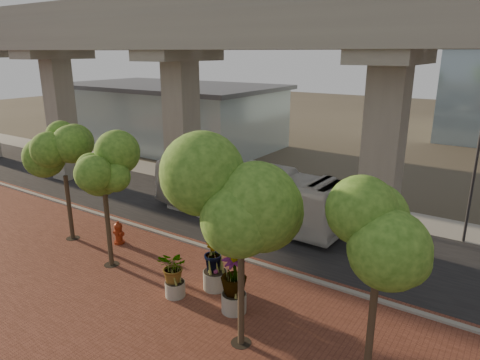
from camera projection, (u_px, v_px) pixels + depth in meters
The scene contains 18 objects.
ground at pixel (247, 241), 22.41m from camera, with size 160.00×160.00×0.00m, color #3E392D.
brick_plaza at pixel (132, 315), 16.03m from camera, with size 70.00×13.00×0.06m, color brown.
asphalt_road at pixel (266, 228), 24.00m from camera, with size 90.00×8.00×0.04m, color black.
curb_strip at pixel (225, 254), 20.80m from camera, with size 70.00×0.25×0.16m, color gray.
far_sidewalk at pixel (308, 200), 28.38m from camera, with size 90.00×3.00×0.06m, color gray.
transit_viaduct at pixel (269, 97), 21.91m from camera, with size 72.00×5.60×12.40m.
station_pavilion at pixel (170, 114), 44.86m from camera, with size 23.00×13.00×6.30m.
transit_bus at pixel (244, 193), 24.68m from camera, with size 2.80×11.94×3.33m, color silver.
fire_hydrant at pixel (119, 233), 21.82m from camera, with size 0.60×0.54×1.19m.
planter_front at pixel (174, 269), 16.90m from camera, with size 1.79×1.79×1.97m.
planter_right at pixel (234, 276), 15.80m from camera, with size 2.32×2.32×2.48m.
planter_left at pixel (215, 256), 17.38m from camera, with size 2.21×2.21×2.43m.
street_tree_far_west at pixel (63, 156), 21.28m from camera, with size 3.55×3.55×6.10m.
street_tree_near_west at pixel (103, 169), 18.45m from camera, with size 3.03×3.03×6.01m.
street_tree_near_east at pixel (241, 194), 12.93m from camera, with size 4.08×4.08×7.19m.
street_tree_far_east at pixel (380, 237), 11.64m from camera, with size 3.26×3.26×6.12m.
streetlamp_west at pixel (184, 115), 30.88m from camera, with size 0.44×1.28×8.81m.
streetlamp_east at pixel (478, 153), 20.76m from camera, with size 0.41×1.19×8.21m.
Camera 1 is at (11.09, -17.30, 9.50)m, focal length 32.00 mm.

